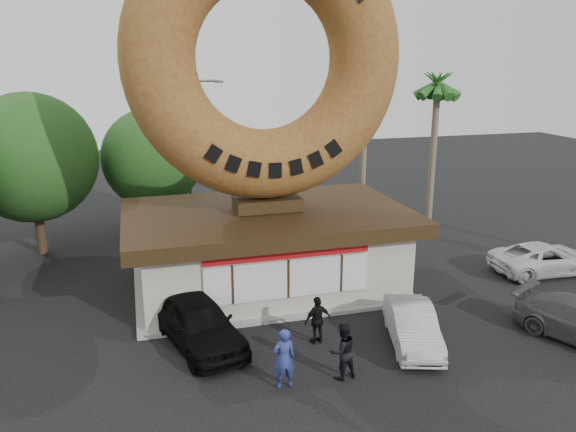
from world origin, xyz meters
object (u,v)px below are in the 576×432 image
(giant_donut, at_px, (266,59))
(car_white, at_px, (545,258))
(person_right, at_px, (318,320))
(person_left, at_px, (284,359))
(car_black, at_px, (199,322))
(car_silver, at_px, (412,326))
(donut_shop, at_px, (268,246))
(street_lamp, at_px, (191,145))
(person_center, at_px, (343,351))

(giant_donut, bearing_deg, car_white, -8.28)
(car_white, bearing_deg, person_right, 107.40)
(car_white, bearing_deg, person_left, 114.04)
(giant_donut, relative_size, car_black, 2.24)
(person_left, bearing_deg, car_black, -60.44)
(person_left, xyz_separation_m, car_silver, (4.73, 1.30, -0.27))
(person_left, bearing_deg, donut_shop, -103.44)
(person_right, height_order, car_silver, person_right)
(giant_donut, distance_m, street_lamp, 11.15)
(person_center, relative_size, car_silver, 0.44)
(street_lamp, bearing_deg, giant_donut, -79.49)
(donut_shop, relative_size, giant_donut, 1.07)
(person_left, distance_m, person_center, 1.78)
(person_center, distance_m, car_silver, 3.23)
(giant_donut, xyz_separation_m, person_left, (-1.30, -7.23, -8.13))
(person_right, bearing_deg, giant_donut, -96.90)
(car_black, height_order, car_silver, car_black)
(giant_donut, bearing_deg, person_right, -84.78)
(person_center, bearing_deg, street_lamp, -93.30)
(car_black, bearing_deg, person_left, -72.84)
(donut_shop, bearing_deg, giant_donut, 90.00)
(street_lamp, distance_m, car_black, 14.64)
(person_left, relative_size, car_silver, 0.47)
(car_black, xyz_separation_m, car_silver, (6.75, -1.84, -0.15))
(person_left, relative_size, car_white, 0.39)
(person_left, height_order, person_center, person_left)
(giant_donut, relative_size, car_white, 2.21)
(giant_donut, bearing_deg, car_black, -129.10)
(giant_donut, height_order, car_black, giant_donut)
(car_black, bearing_deg, giant_donut, 35.25)
(car_white, bearing_deg, car_silver, 117.62)
(donut_shop, height_order, person_left, donut_shop)
(street_lamp, height_order, car_silver, street_lamp)
(car_white, bearing_deg, person_center, 117.01)
(street_lamp, height_order, person_right, street_lamp)
(person_left, bearing_deg, person_center, 177.28)
(donut_shop, xyz_separation_m, car_black, (-3.32, -4.07, -0.97))
(giant_donut, relative_size, street_lamp, 1.31)
(donut_shop, distance_m, person_center, 7.27)
(car_silver, bearing_deg, giant_donut, 136.55)
(person_center, distance_m, car_white, 12.77)
(person_left, bearing_deg, car_silver, -167.86)
(giant_donut, bearing_deg, person_left, -100.16)
(street_lamp, bearing_deg, donut_shop, -79.50)
(street_lamp, distance_m, person_left, 17.61)
(person_left, distance_m, person_right, 2.83)
(street_lamp, relative_size, car_silver, 2.04)
(street_lamp, distance_m, car_silver, 17.22)
(person_left, xyz_separation_m, car_white, (13.31, 5.48, -0.26))
(person_center, relative_size, person_right, 1.07)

